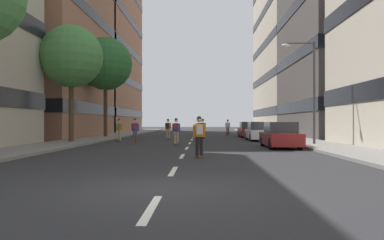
% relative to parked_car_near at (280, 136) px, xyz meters
% --- Properties ---
extents(ground_plane, '(145.81, 145.81, 0.00)m').
position_rel_parked_car_near_xyz_m(ground_plane, '(-5.48, 10.86, -0.70)').
color(ground_plane, '#28282B').
extents(sidewalk_left, '(3.30, 66.83, 0.14)m').
position_rel_parked_car_near_xyz_m(sidewalk_left, '(-13.81, 13.89, -0.63)').
color(sidewalk_left, gray).
rests_on(sidewalk_left, ground_plane).
extents(sidewalk_right, '(3.30, 66.83, 0.14)m').
position_rel_parked_car_near_xyz_m(sidewalk_right, '(2.85, 13.89, -0.63)').
color(sidewalk_right, gray).
rests_on(sidewalk_right, ground_plane).
extents(lane_markings, '(0.16, 57.20, 0.01)m').
position_rel_parked_car_near_xyz_m(lane_markings, '(-5.48, 12.06, -0.70)').
color(lane_markings, silver).
rests_on(lane_markings, ground_plane).
extents(building_left_mid, '(12.31, 17.92, 23.39)m').
position_rel_parked_car_near_xyz_m(building_left_mid, '(-21.56, 15.43, 11.09)').
color(building_left_mid, '#9E6B51').
rests_on(building_left_mid, ground_plane).
extents(building_left_far, '(12.31, 21.14, 28.19)m').
position_rel_parked_car_near_xyz_m(building_left_far, '(-21.56, 34.01, 13.49)').
color(building_left_far, '#9E6B51').
rests_on(building_left_far, ground_plane).
extents(building_right_far, '(12.31, 21.15, 34.48)m').
position_rel_parked_car_near_xyz_m(building_right_far, '(10.59, 34.01, 16.63)').
color(building_right_far, '#BCB29E').
rests_on(building_right_far, ground_plane).
extents(parked_car_near, '(1.82, 4.40, 1.52)m').
position_rel_parked_car_near_xyz_m(parked_car_near, '(0.00, 0.00, 0.00)').
color(parked_car_near, maroon).
rests_on(parked_car_near, ground_plane).
extents(parked_car_mid, '(1.82, 4.40, 1.52)m').
position_rel_parked_car_near_xyz_m(parked_car_mid, '(0.00, 8.30, 0.00)').
color(parked_car_mid, silver).
rests_on(parked_car_mid, ground_plane).
extents(parked_car_far, '(1.82, 4.40, 1.52)m').
position_rel_parked_car_near_xyz_m(parked_car_far, '(0.00, 14.96, 0.00)').
color(parked_car_far, maroon).
rests_on(parked_car_far, ground_plane).
extents(street_tree_near, '(4.39, 4.39, 8.19)m').
position_rel_parked_car_near_xyz_m(street_tree_near, '(-13.81, 3.91, 5.41)').
color(street_tree_near, '#4C3823').
rests_on(street_tree_near, sidewalk_left).
extents(street_tree_mid, '(5.04, 5.04, 9.45)m').
position_rel_parked_car_near_xyz_m(street_tree_mid, '(-13.81, 13.14, 6.34)').
color(street_tree_mid, '#4C3823').
rests_on(street_tree_mid, sidewalk_left).
extents(streetlamp_right, '(2.13, 0.30, 6.50)m').
position_rel_parked_car_near_xyz_m(streetlamp_right, '(2.15, 1.80, 3.44)').
color(streetlamp_right, '#3F3F44').
rests_on(streetlamp_right, sidewalk_right).
extents(skater_0, '(0.55, 0.92, 1.78)m').
position_rel_parked_car_near_xyz_m(skater_0, '(-4.75, 2.52, 0.29)').
color(skater_0, brown).
rests_on(skater_0, ground_plane).
extents(skater_1, '(0.55, 0.92, 1.78)m').
position_rel_parked_car_near_xyz_m(skater_1, '(-1.75, 19.64, 0.29)').
color(skater_1, brown).
rests_on(skater_1, ground_plane).
extents(skater_2, '(0.53, 0.90, 1.78)m').
position_rel_parked_car_near_xyz_m(skater_2, '(-9.32, 4.00, 0.32)').
color(skater_2, brown).
rests_on(skater_2, ground_plane).
extents(skater_3, '(0.56, 0.92, 1.78)m').
position_rel_parked_car_near_xyz_m(skater_3, '(-11.14, 6.96, 0.32)').
color(skater_3, brown).
rests_on(skater_3, ground_plane).
extents(skater_4, '(0.55, 0.92, 1.78)m').
position_rel_parked_car_near_xyz_m(skater_4, '(-7.56, 10.03, 0.32)').
color(skater_4, brown).
rests_on(skater_4, ground_plane).
extents(skater_5, '(0.54, 0.91, 1.78)m').
position_rel_parked_car_near_xyz_m(skater_5, '(-6.32, 2.60, 0.32)').
color(skater_5, brown).
rests_on(skater_5, ground_plane).
extents(skater_6, '(0.55, 0.91, 1.78)m').
position_rel_parked_car_near_xyz_m(skater_6, '(-4.71, -6.13, 0.32)').
color(skater_6, brown).
rests_on(skater_6, ground_plane).
extents(skater_7, '(0.56, 0.92, 1.78)m').
position_rel_parked_car_near_xyz_m(skater_7, '(-4.55, 9.35, 0.32)').
color(skater_7, brown).
rests_on(skater_7, ground_plane).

